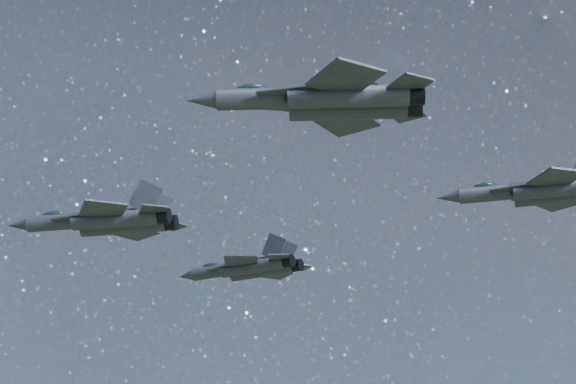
{
  "coord_description": "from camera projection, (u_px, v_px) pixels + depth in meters",
  "views": [
    {
      "loc": [
        7.67,
        -79.65,
        121.62
      ],
      "look_at": [
        0.01,
        -1.22,
        150.69
      ],
      "focal_mm": 55.0,
      "sensor_mm": 36.0,
      "label": 1
    }
  ],
  "objects": [
    {
      "name": "jet_lead",
      "position": [
        106.0,
        221.0,
        88.38
      ],
      "size": [
        18.89,
        13.2,
        4.76
      ],
      "rotation": [
        0.0,
        0.0,
        -0.12
      ],
      "color": "#2F323B"
    },
    {
      "name": "jet_slot",
      "position": [
        544.0,
        191.0,
        81.4
      ],
      "size": [
        17.22,
        11.88,
        4.32
      ],
      "rotation": [
        0.0,
        0.0,
        -0.18
      ],
      "color": "#2F323B"
    },
    {
      "name": "jet_right",
      "position": [
        328.0,
        100.0,
        64.4
      ],
      "size": [
        18.16,
        12.88,
        4.61
      ],
      "rotation": [
        0.0,
        0.0,
        0.04
      ],
      "color": "#2F323B"
    },
    {
      "name": "jet_left",
      "position": [
        248.0,
        268.0,
        99.01
      ],
      "size": [
        16.43,
        10.76,
        4.23
      ],
      "rotation": [
        0.0,
        0.0,
        -0.43
      ],
      "color": "#2F323B"
    }
  ]
}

